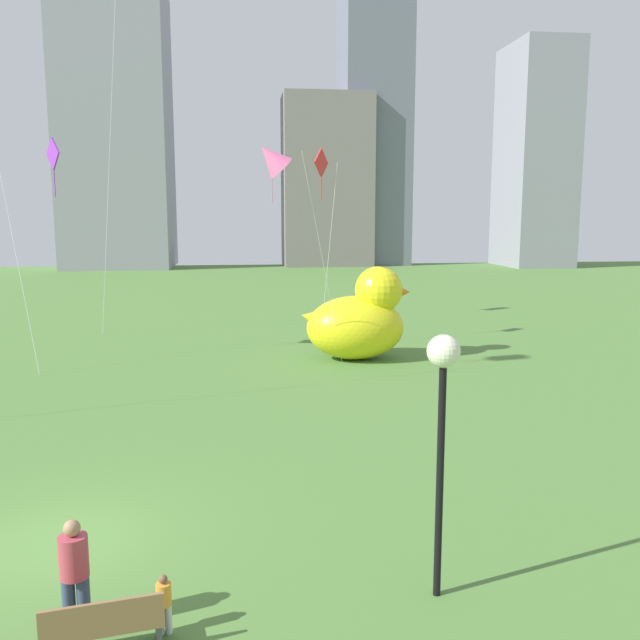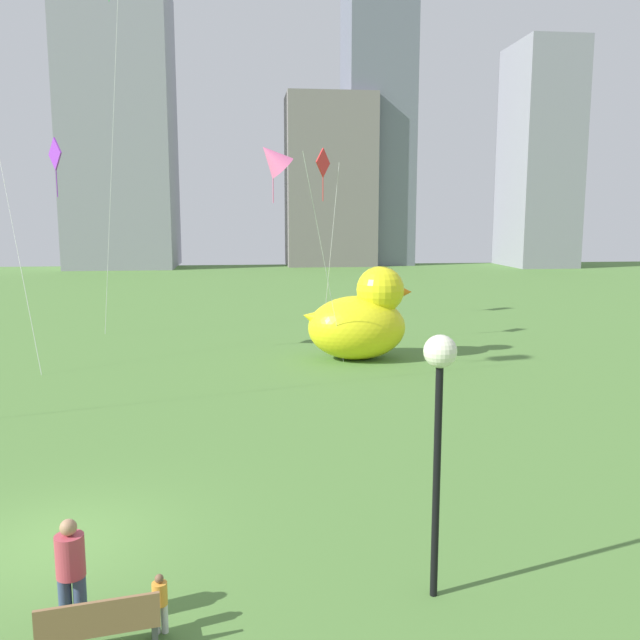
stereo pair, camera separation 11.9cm
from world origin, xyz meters
TOP-DOWN VIEW (x-y plane):
  - ground_plane at (0.00, 0.00)m, footprint 140.00×140.00m
  - park_bench at (1.46, -3.52)m, footprint 1.70×0.73m
  - person_adult at (0.94, -2.82)m, footprint 0.42×0.42m
  - person_child at (2.24, -3.06)m, footprint 0.23×0.23m
  - giant_inflatable_duck at (8.44, 15.38)m, footprint 4.75×3.05m
  - lamppost at (6.50, -2.55)m, footprint 0.52×0.52m
  - city_skyline at (9.41, 68.54)m, footprint 57.32×15.23m
  - kite_purple at (-3.89, 16.13)m, footprint 2.68×2.83m
  - kite_pink at (4.75, 13.99)m, footprint 3.78×3.81m
  - kite_red at (7.20, 18.29)m, footprint 1.12×1.28m

SIDE VIEW (x-z plane):
  - ground_plane at x=0.00m, z-range 0.00..0.00m
  - park_bench at x=1.46m, z-range 0.02..0.92m
  - person_child at x=2.24m, z-range 0.05..0.97m
  - person_adult at x=0.94m, z-range 0.09..1.81m
  - giant_inflatable_duck at x=8.44m, z-range -0.29..3.65m
  - lamppost at x=6.50m, z-range 1.28..5.56m
  - kite_red at x=7.20m, z-range 3.56..12.56m
  - kite_purple at x=-3.89m, z-range 3.59..12.68m
  - kite_pink at x=4.75m, z-range 3.70..12.69m
  - city_skyline at x=9.41m, z-range -4.27..34.99m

